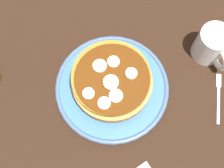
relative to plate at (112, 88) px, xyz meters
The scene contains 12 objects.
ground_plane 2.63cm from the plate, ahead, with size 140.00×140.00×3.00cm, color black.
plate is the anchor object (origin of this frame).
pancake_stack 3.77cm from the plate, 164.63° to the right, with size 19.60×19.20×6.30cm.
banana_slice_0 7.32cm from the plate, 37.16° to the right, with size 3.52×3.52×1.03cm.
banana_slice_1 8.16cm from the plate, 159.74° to the right, with size 3.21×3.21×0.78cm.
banana_slice_2 8.09cm from the plate, 151.36° to the left, with size 2.83×2.83×0.70cm.
banana_slice_3 8.26cm from the plate, 12.48° to the right, with size 3.14×3.14×0.70cm.
banana_slice_4 8.47cm from the plate, 78.72° to the left, with size 2.75×2.75×1.01cm.
banana_slice_5 9.41cm from the plate, 40.11° to the right, with size 2.86×2.86×0.83cm.
banana_slice_6 9.51cm from the plate, 78.53° to the right, with size 2.67×2.67×0.75cm.
coffee_mug 26.66cm from the plate, 87.79° to the left, with size 11.27×7.74×9.41cm.
fork 26.52cm from the plate, 62.52° to the left, with size 11.62×7.59×0.50cm.
Camera 1 is at (20.72, -9.18, 70.63)cm, focal length 47.53 mm.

